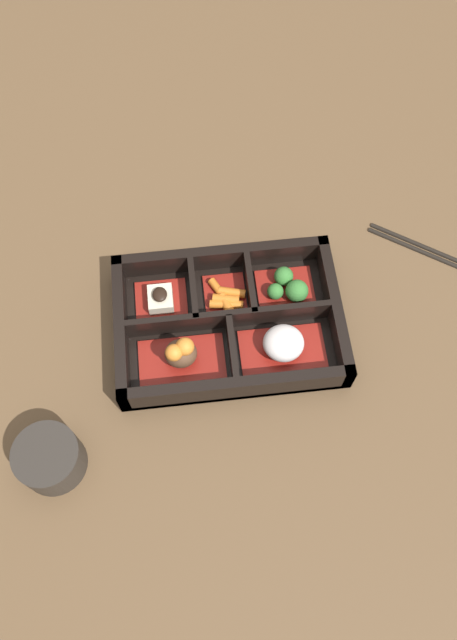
% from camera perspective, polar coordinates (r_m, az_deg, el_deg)
% --- Properties ---
extents(ground_plane, '(3.00, 3.00, 0.00)m').
position_cam_1_polar(ground_plane, '(0.84, 0.00, -0.74)').
color(ground_plane, brown).
extents(bento_base, '(0.29, 0.20, 0.01)m').
position_cam_1_polar(bento_base, '(0.83, 0.00, -0.59)').
color(bento_base, black).
rests_on(bento_base, ground_plane).
extents(bento_rim, '(0.29, 0.20, 0.05)m').
position_cam_1_polar(bento_rim, '(0.82, -0.03, 0.05)').
color(bento_rim, black).
rests_on(bento_rim, ground_plane).
extents(bowl_rice, '(0.11, 0.06, 0.04)m').
position_cam_1_polar(bowl_rice, '(0.80, 5.02, -2.27)').
color(bowl_rice, maroon).
rests_on(bowl_rice, bento_base).
extents(bowl_stew, '(0.11, 0.06, 0.06)m').
position_cam_1_polar(bowl_stew, '(0.79, -4.37, -3.18)').
color(bowl_stew, maroon).
rests_on(bowl_stew, bento_base).
extents(bowl_greens, '(0.08, 0.07, 0.04)m').
position_cam_1_polar(bowl_greens, '(0.84, 5.42, 2.95)').
color(bowl_greens, maroon).
rests_on(bowl_greens, bento_base).
extents(bowl_carrots, '(0.06, 0.07, 0.02)m').
position_cam_1_polar(bowl_carrots, '(0.84, -0.43, 2.01)').
color(bowl_carrots, maroon).
rests_on(bowl_carrots, bento_base).
extents(bowl_tofu, '(0.07, 0.07, 0.03)m').
position_cam_1_polar(bowl_tofu, '(0.84, -6.19, 1.78)').
color(bowl_tofu, maroon).
rests_on(bowl_tofu, bento_base).
extents(tea_cup, '(0.08, 0.08, 0.05)m').
position_cam_1_polar(tea_cup, '(0.78, -16.03, -12.07)').
color(tea_cup, '#2D2823').
rests_on(tea_cup, ground_plane).
extents(chopsticks, '(0.18, 0.13, 0.01)m').
position_cam_1_polar(chopsticks, '(0.94, 18.59, 5.72)').
color(chopsticks, black).
rests_on(chopsticks, ground_plane).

